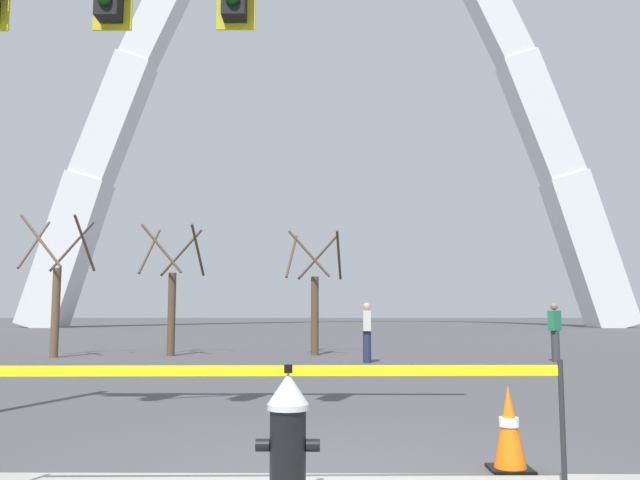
{
  "coord_description": "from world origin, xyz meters",
  "views": [
    {
      "loc": [
        0.03,
        -5.35,
        1.38
      ],
      "look_at": [
        -0.07,
        5.0,
        2.5
      ],
      "focal_mm": 36.67,
      "sensor_mm": 36.0,
      "label": 1
    }
  ],
  "objects_px": {
    "fire_hydrant": "(288,439)",
    "traffic_signal_gantry": "(12,48)",
    "monument_arch": "(326,98)",
    "pedestrian_walking_left": "(555,331)",
    "traffic_cone_by_hydrant": "(509,429)",
    "pedestrian_standing_center": "(367,332)"
  },
  "relations": [
    {
      "from": "traffic_cone_by_hydrant",
      "to": "monument_arch",
      "type": "distance_m",
      "value": 51.79
    },
    {
      "from": "fire_hydrant",
      "to": "pedestrian_standing_center",
      "type": "xyz_separation_m",
      "value": [
        1.35,
        12.77,
        0.35
      ]
    },
    {
      "from": "fire_hydrant",
      "to": "traffic_signal_gantry",
      "type": "relative_size",
      "value": 0.15
    },
    {
      "from": "fire_hydrant",
      "to": "traffic_cone_by_hydrant",
      "type": "height_order",
      "value": "fire_hydrant"
    },
    {
      "from": "fire_hydrant",
      "to": "monument_arch",
      "type": "distance_m",
      "value": 52.69
    },
    {
      "from": "traffic_cone_by_hydrant",
      "to": "pedestrian_walking_left",
      "type": "height_order",
      "value": "pedestrian_walking_left"
    },
    {
      "from": "fire_hydrant",
      "to": "pedestrian_standing_center",
      "type": "relative_size",
      "value": 0.62
    },
    {
      "from": "traffic_cone_by_hydrant",
      "to": "pedestrian_standing_center",
      "type": "distance_m",
      "value": 11.75
    },
    {
      "from": "traffic_signal_gantry",
      "to": "monument_arch",
      "type": "relative_size",
      "value": 0.13
    },
    {
      "from": "pedestrian_standing_center",
      "to": "monument_arch",
      "type": "bearing_deg",
      "value": 91.74
    },
    {
      "from": "pedestrian_standing_center",
      "to": "fire_hydrant",
      "type": "bearing_deg",
      "value": -96.04
    },
    {
      "from": "monument_arch",
      "to": "pedestrian_walking_left",
      "type": "bearing_deg",
      "value": -80.18
    },
    {
      "from": "fire_hydrant",
      "to": "pedestrian_walking_left",
      "type": "distance_m",
      "value": 14.66
    },
    {
      "from": "monument_arch",
      "to": "pedestrian_walking_left",
      "type": "distance_m",
      "value": 41.01
    },
    {
      "from": "fire_hydrant",
      "to": "traffic_cone_by_hydrant",
      "type": "bearing_deg",
      "value": 29.03
    },
    {
      "from": "monument_arch",
      "to": "pedestrian_walking_left",
      "type": "xyz_separation_m",
      "value": [
        6.23,
        -36.01,
        -18.6
      ]
    },
    {
      "from": "pedestrian_walking_left",
      "to": "monument_arch",
      "type": "bearing_deg",
      "value": 99.82
    },
    {
      "from": "traffic_signal_gantry",
      "to": "pedestrian_walking_left",
      "type": "height_order",
      "value": "traffic_signal_gantry"
    },
    {
      "from": "monument_arch",
      "to": "pedestrian_walking_left",
      "type": "height_order",
      "value": "monument_arch"
    },
    {
      "from": "monument_arch",
      "to": "pedestrian_standing_center",
      "type": "bearing_deg",
      "value": -88.26
    },
    {
      "from": "traffic_signal_gantry",
      "to": "monument_arch",
      "type": "distance_m",
      "value": 49.55
    },
    {
      "from": "traffic_cone_by_hydrant",
      "to": "monument_arch",
      "type": "bearing_deg",
      "value": 91.93
    }
  ]
}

